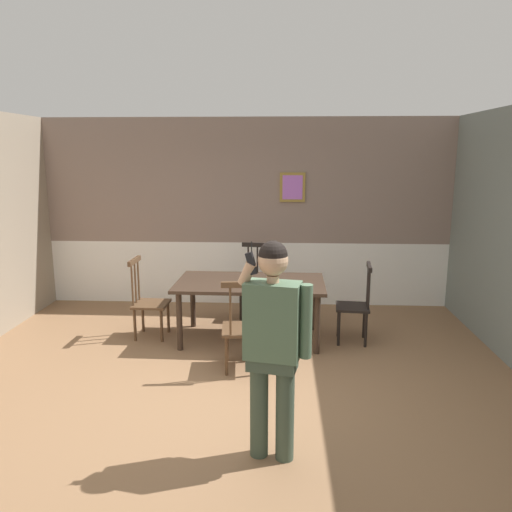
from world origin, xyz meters
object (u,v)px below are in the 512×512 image
object	(u,v)px
chair_near_window	(244,327)
chair_opposite_corner	(148,301)
chair_by_doorway	(256,284)
dining_table	(250,288)
chair_at_table_head	(356,305)
person_figure	(273,337)

from	to	relation	value
chair_near_window	chair_opposite_corner	size ratio (longest dim) A/B	1.01
chair_near_window	chair_by_doorway	size ratio (longest dim) A/B	0.98
chair_near_window	chair_opposite_corner	bearing A→B (deg)	139.30
chair_by_doorway	chair_opposite_corner	xyz separation A→B (m)	(-1.32, -0.88, -0.01)
dining_table	chair_at_table_head	world-z (taller)	chair_at_table_head
dining_table	chair_at_table_head	xyz separation A→B (m)	(1.30, -0.03, -0.20)
chair_by_doorway	chair_opposite_corner	size ratio (longest dim) A/B	1.03
chair_by_doorway	chair_at_table_head	size ratio (longest dim) A/B	1.05
chair_opposite_corner	person_figure	distance (m)	3.03
person_figure	chair_opposite_corner	bearing A→B (deg)	-45.71
chair_near_window	chair_at_table_head	bearing A→B (deg)	28.81
chair_by_doorway	chair_at_table_head	world-z (taller)	chair_by_doorway
dining_table	chair_near_window	bearing A→B (deg)	-90.74
chair_at_table_head	chair_near_window	bearing A→B (deg)	129.32
dining_table	chair_by_doorway	size ratio (longest dim) A/B	1.76
chair_opposite_corner	chair_near_window	bearing A→B (deg)	55.58
chair_near_window	person_figure	size ratio (longest dim) A/B	0.60
chair_near_window	chair_at_table_head	distance (m)	1.58
dining_table	chair_opposite_corner	xyz separation A→B (m)	(-1.30, 0.02, -0.20)
chair_opposite_corner	dining_table	bearing A→B (deg)	90.26
dining_table	chair_near_window	size ratio (longest dim) A/B	1.79
chair_opposite_corner	person_figure	bearing A→B (deg)	34.21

